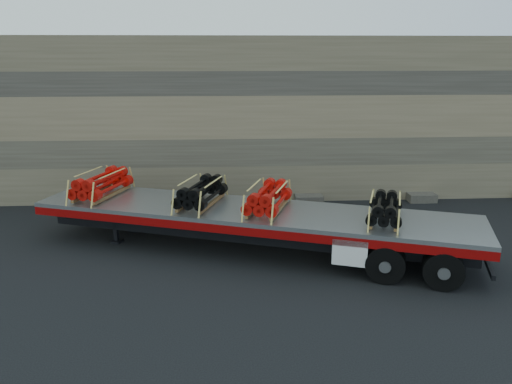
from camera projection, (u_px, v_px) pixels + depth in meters
The scene contains 7 objects.
ground at pixel (273, 244), 17.11m from camera, with size 120.00×120.00×0.00m, color black.
rock_wall at pixel (261, 118), 22.40m from camera, with size 44.00×3.00×7.00m, color #7A6B54.
trailer at pixel (251, 230), 16.40m from camera, with size 14.48×2.78×1.45m, color #9A9CA1, non-canonical shape.
bundle_front at pixel (102, 185), 17.55m from camera, with size 1.17×2.34×0.83m, color red, non-canonical shape.
bundle_midfront at pixel (201, 193), 16.56m from camera, with size 1.11×2.23×0.79m, color black, non-canonical shape.
bundle_midrear at pixel (268, 199), 15.94m from camera, with size 1.11×2.23×0.79m, color red, non-canonical shape.
bundle_rear at pixel (385, 210), 14.99m from camera, with size 0.99×1.99×0.70m, color black, non-canonical shape.
Camera 1 is at (-1.46, -15.91, 6.40)m, focal length 35.00 mm.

